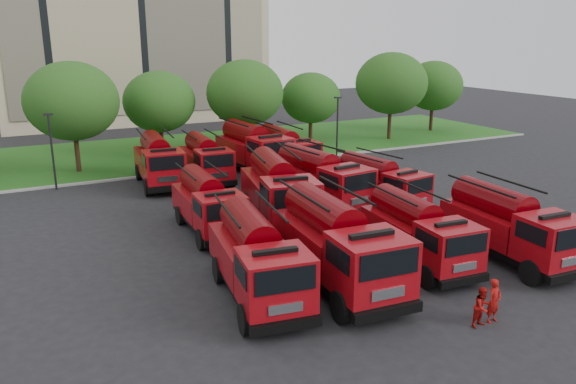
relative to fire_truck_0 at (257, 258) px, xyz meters
name	(u,v)px	position (x,y,z in m)	size (l,w,h in m)	color
ground	(313,249)	(4.50, 3.45, -1.65)	(140.00, 140.00, 0.00)	black
lawn	(168,151)	(4.50, 29.45, -1.59)	(70.00, 16.00, 0.12)	#225316
curb	(197,171)	(4.50, 21.35, -1.58)	(70.00, 0.30, 0.14)	gray
apartment_building	(128,12)	(6.50, 51.39, 10.85)	(30.00, 14.18, 25.00)	beige
tree_2	(72,101)	(-3.50, 24.95, 3.70)	(6.72, 6.72, 8.22)	#382314
tree_3	(159,102)	(3.50, 27.45, 3.03)	(5.88, 5.88, 7.19)	#382314
tree_4	(245,93)	(10.50, 25.95, 3.57)	(6.55, 6.55, 8.01)	#382314
tree_5	(311,98)	(17.50, 26.95, 2.69)	(5.46, 5.46, 6.68)	#382314
tree_6	(391,83)	(25.50, 25.45, 3.83)	(6.89, 6.89, 8.42)	#382314
tree_7	(433,86)	(32.50, 27.45, 3.16)	(6.05, 6.05, 7.39)	#382314
lamp_post_0	(52,147)	(-5.50, 20.65, 1.24)	(0.60, 0.25, 5.11)	black
lamp_post_1	(337,124)	(16.50, 20.65, 1.24)	(0.60, 0.25, 5.11)	black
fire_truck_0	(257,258)	(0.00, 0.00, 0.00)	(3.51, 7.51, 3.29)	black
fire_truck_1	(337,244)	(3.34, -0.48, 0.16)	(3.38, 8.11, 3.61)	black
fire_truck_2	(418,232)	(7.76, -0.21, -0.12)	(2.92, 6.87, 3.04)	black
fire_truck_3	(509,225)	(11.83, -1.65, -0.02)	(2.98, 7.29, 3.25)	black
fire_truck_4	(207,203)	(0.84, 8.22, -0.12)	(2.70, 6.78, 3.04)	black
fire_truck_5	(278,190)	(4.80, 7.97, 0.15)	(4.24, 8.26, 3.59)	black
fire_truck_6	(320,179)	(8.26, 9.36, 0.06)	(3.47, 7.76, 3.41)	black
fire_truck_7	(379,183)	(11.42, 7.70, -0.16)	(3.13, 6.76, 2.96)	black
fire_truck_8	(158,161)	(1.02, 18.87, 0.02)	(3.23, 7.52, 3.33)	black
fire_truck_9	(205,159)	(4.23, 18.40, -0.09)	(2.86, 6.97, 3.11)	black
fire_truck_10	(253,148)	(8.24, 19.20, 0.17)	(3.37, 8.13, 3.62)	black
fire_truck_11	(285,151)	(10.31, 17.99, 0.00)	(2.78, 7.29, 3.29)	black
firefighter_0	(492,321)	(6.76, -5.68, -1.65)	(0.61, 0.44, 1.66)	#940D0B
firefighter_1	(480,326)	(6.15, -5.74, -1.65)	(0.73, 0.40, 1.50)	#940D0B
firefighter_2	(536,264)	(12.61, -2.72, -1.65)	(1.08, 0.61, 1.83)	#940D0B
firefighter_3	(511,250)	(12.95, -1.01, -1.65)	(1.07, 0.55, 1.65)	black
firefighter_4	(313,241)	(5.06, 4.48, -1.65)	(0.77, 0.51, 1.58)	black
firefighter_5	(386,195)	(13.37, 9.59, -1.65)	(1.59, 0.69, 1.71)	#940D0B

